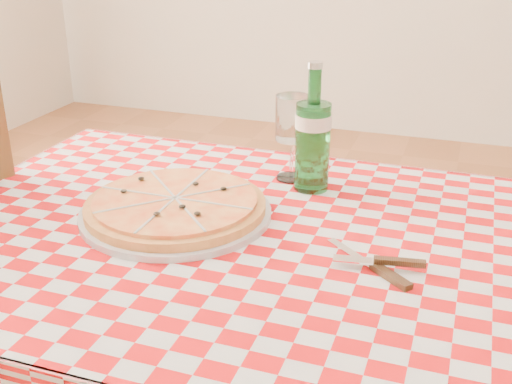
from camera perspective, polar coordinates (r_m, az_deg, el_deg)
dining_table at (r=1.24m, az=-0.04°, el=-7.94°), size 1.20×0.80×0.75m
tablecloth at (r=1.19m, az=-0.04°, el=-4.05°), size 1.30×0.90×0.01m
pizza_plate at (r=1.26m, az=-7.17°, el=-1.13°), size 0.38×0.38×0.05m
water_bottle at (r=1.34m, az=5.10°, el=5.72°), size 0.08×0.08×0.27m
wine_glass at (r=1.41m, az=3.23°, el=4.80°), size 0.09×0.09×0.19m
cutlery at (r=1.09m, az=10.39°, el=-6.15°), size 0.25×0.22×0.02m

